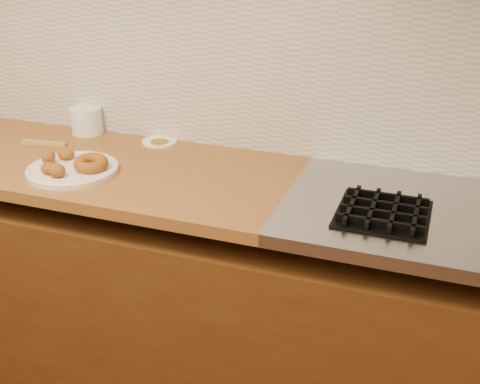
{
  "coord_description": "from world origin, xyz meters",
  "views": [
    {
      "loc": [
        0.94,
        0.03,
        1.68
      ],
      "look_at": [
        0.38,
        1.56,
        0.93
      ],
      "focal_mm": 45.0,
      "sensor_mm": 36.0,
      "label": 1
    }
  ],
  "objects": [
    {
      "name": "base_cabinet",
      "position": [
        0.0,
        1.69,
        0.39
      ],
      "size": [
        3.6,
        0.6,
        0.77
      ],
      "primitive_type": "cube",
      "color": "#4A2F10",
      "rests_on": "floor"
    },
    {
      "name": "wall_back",
      "position": [
        0.0,
        2.0,
        1.35
      ],
      "size": [
        4.0,
        0.02,
        2.7
      ],
      "primitive_type": "cube",
      "color": "tan",
      "rests_on": "ground"
    },
    {
      "name": "brass_jar_lid",
      "position": [
        -0.07,
        1.91,
        0.91
      ],
      "size": [
        0.08,
        0.08,
        0.01
      ],
      "primitive_type": "cylinder",
      "rotation": [
        0.0,
        0.0,
        -0.16
      ],
      "color": "#AD8D30",
      "rests_on": "butcher_block"
    },
    {
      "name": "tub_lid",
      "position": [
        -0.07,
        1.93,
        0.9
      ],
      "size": [
        0.16,
        0.16,
        0.01
      ],
      "primitive_type": "cylinder",
      "rotation": [
        0.0,
        0.0,
        0.2
      ],
      "color": "white",
      "rests_on": "butcher_block"
    },
    {
      "name": "fried_dough_chunks",
      "position": [
        -0.26,
        1.55,
        0.94
      ],
      "size": [
        0.15,
        0.2,
        0.05
      ],
      "color": "#8D4611",
      "rests_on": "donut_plate"
    },
    {
      "name": "backsplash",
      "position": [
        0.0,
        1.99,
        1.2
      ],
      "size": [
        3.6,
        0.02,
        0.6
      ],
      "primitive_type": "cube",
      "color": "beige",
      "rests_on": "wall_back"
    },
    {
      "name": "donut_plate",
      "position": [
        -0.22,
        1.58,
        0.91
      ],
      "size": [
        0.3,
        0.3,
        0.02
      ],
      "primitive_type": "cylinder",
      "color": "silver",
      "rests_on": "butcher_block"
    },
    {
      "name": "ring_donut",
      "position": [
        -0.15,
        1.59,
        0.94
      ],
      "size": [
        0.16,
        0.16,
        0.05
      ],
      "primitive_type": "torus",
      "rotation": [
        0.1,
        0.0,
        0.61
      ],
      "color": "#8D4611",
      "rests_on": "donut_plate"
    },
    {
      "name": "plastic_tub",
      "position": [
        -0.39,
        1.94,
        0.95
      ],
      "size": [
        0.14,
        0.14,
        0.1
      ],
      "primitive_type": "cylinder",
      "rotation": [
        0.0,
        0.0,
        -0.21
      ],
      "color": "white",
      "rests_on": "butcher_block"
    },
    {
      "name": "wooden_utensil",
      "position": [
        -0.47,
        1.76,
        0.91
      ],
      "size": [
        0.18,
        0.05,
        0.01
      ],
      "primitive_type": "cube",
      "rotation": [
        0.0,
        0.0,
        0.14
      ],
      "color": "#A2854B",
      "rests_on": "butcher_block"
    }
  ]
}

